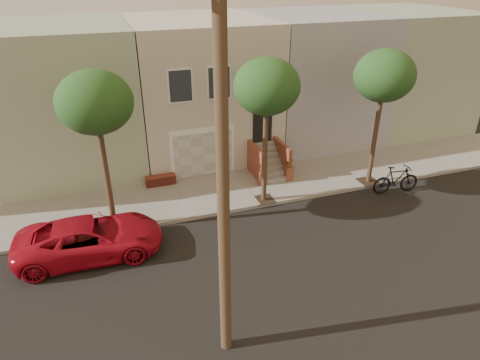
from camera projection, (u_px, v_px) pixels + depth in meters
name	position (u px, v px, depth m)	size (l,w,h in m)	color
ground	(278.00, 258.00, 15.50)	(90.00, 90.00, 0.00)	black
sidewalk	(232.00, 190.00, 19.96)	(40.00, 3.70, 0.15)	gray
house_row	(199.00, 85.00, 23.24)	(33.10, 11.70, 7.00)	beige
tree_left	(95.00, 104.00, 14.77)	(2.70, 2.57, 6.30)	#2D2116
tree_mid	(267.00, 88.00, 16.67)	(2.70, 2.57, 6.30)	#2D2116
tree_right	(384.00, 77.00, 18.27)	(2.70, 2.57, 6.30)	#2D2116
pickup_truck	(90.00, 238.00, 15.36)	(2.39, 5.18, 1.44)	red
motorcycle	(396.00, 180.00, 19.61)	(0.64, 2.26, 1.36)	black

